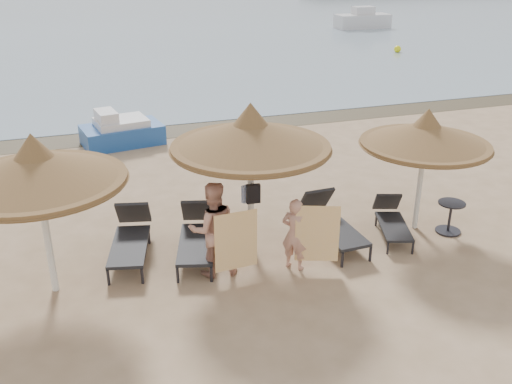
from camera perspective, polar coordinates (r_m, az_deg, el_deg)
ground at (r=11.14m, az=0.43°, el=-7.82°), size 160.00×160.00×0.00m
wet_sand_strip at (r=19.53m, az=-8.40°, el=6.09°), size 200.00×1.60×0.01m
palapa_left at (r=10.15m, az=-21.16°, el=2.23°), size 3.02×3.02×2.99m
palapa_center at (r=10.86m, az=-0.55°, el=5.72°), size 3.13×3.13×3.10m
palapa_right at (r=12.39m, az=16.63°, el=5.53°), size 2.74×2.74×2.72m
lounger_far_left at (r=11.74m, az=-12.43°, el=-4.34°), size 1.12×2.16×0.92m
lounger_near_left at (r=11.60m, az=-5.91°, el=-4.20°), size 1.22×2.19×0.93m
lounger_near_right at (r=12.16m, az=7.42°, el=-2.88°), size 0.80×2.13×0.94m
lounger_far_right at (r=12.66m, az=13.42°, el=-2.66°), size 1.06×1.77×0.75m
side_table at (r=13.08m, az=18.80°, el=-2.49°), size 0.58×0.58×0.70m
person_left at (r=10.56m, az=-4.37°, el=-3.00°), size 1.03×0.70×2.17m
person_right at (r=10.84m, az=3.92°, el=-3.67°), size 0.92×0.91×1.70m
towel_left at (r=10.47m, az=-2.00°, el=-4.92°), size 0.83×0.09×1.17m
towel_right at (r=10.78m, az=6.14°, el=-4.19°), size 0.79×0.31×1.16m
bag_patterned at (r=11.48m, az=-0.79°, el=-0.10°), size 0.30×0.20×0.36m
bag_dark at (r=11.13m, az=-0.27°, el=-0.18°), size 0.28×0.11×0.39m
pedal_boat at (r=18.39m, az=-13.35°, el=5.93°), size 2.60×1.80×1.12m
buoy_right at (r=34.83m, az=13.97°, el=13.70°), size 0.40×0.40×0.40m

